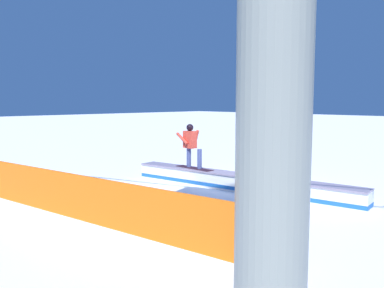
% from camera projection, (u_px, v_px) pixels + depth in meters
% --- Properties ---
extents(ground_plane, '(120.00, 120.00, 0.00)m').
position_uv_depth(ground_plane, '(238.00, 191.00, 11.87)').
color(ground_plane, white).
extents(grind_box, '(7.26, 1.61, 0.49)m').
position_uv_depth(grind_box, '(239.00, 183.00, 11.84)').
color(grind_box, white).
rests_on(grind_box, ground_plane).
extents(snowboarder, '(1.44, 0.42, 1.38)m').
position_uv_depth(snowboarder, '(191.00, 144.00, 12.81)').
color(snowboarder, black).
rests_on(snowboarder, grind_box).
extents(safety_fence, '(8.71, 1.28, 1.00)m').
position_uv_depth(safety_fence, '(99.00, 202.00, 8.55)').
color(safety_fence, orange).
rests_on(safety_fence, ground_plane).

